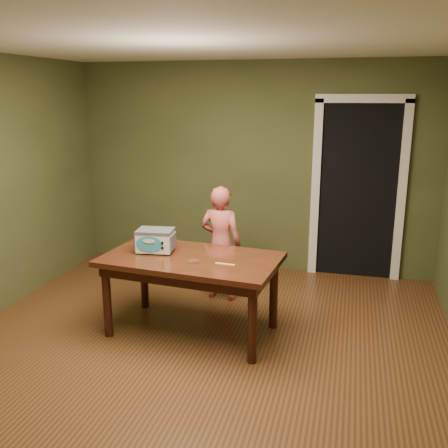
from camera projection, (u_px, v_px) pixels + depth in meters
The scene contains 8 objects.
floor at pixel (192, 360), 4.25m from camera, with size 5.00×5.00×0.00m, color brown.
room_shell at pixel (188, 160), 3.82m from camera, with size 4.52×5.02×2.61m.
doorway at pixel (358, 188), 6.27m from camera, with size 1.10×0.66×2.25m.
dining_table at pixel (191, 267), 4.61m from camera, with size 1.68×1.05×0.75m.
toy_oven at pixel (155, 240), 4.70m from camera, with size 0.38×0.28×0.22m.
baking_pan at pixel (193, 262), 4.41m from camera, with size 0.10×0.10×0.02m.
spatula at pixel (225, 264), 4.37m from camera, with size 0.18×0.03×0.01m, color #EAC166.
child at pixel (221, 243), 5.40m from camera, with size 0.46×0.30×1.26m, color #CB5653.
Camera 1 is at (1.23, -3.63, 2.20)m, focal length 40.00 mm.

